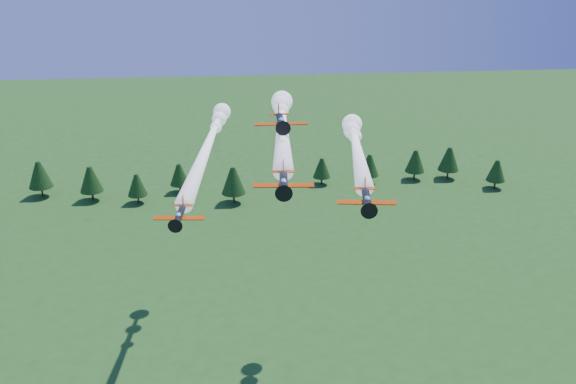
{
  "coord_description": "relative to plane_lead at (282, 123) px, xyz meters",
  "views": [
    {
      "loc": [
        -5.53,
        -77.93,
        74.15
      ],
      "look_at": [
        2.1,
        0.0,
        43.39
      ],
      "focal_mm": 40.0,
      "sensor_mm": 36.0,
      "label": 1
    }
  ],
  "objects": [
    {
      "name": "plane_right",
      "position": [
        12.84,
        6.01,
        -5.74
      ],
      "size": [
        10.94,
        42.82,
        3.7
      ],
      "rotation": [
        0.0,
        0.0,
        -0.14
      ],
      "color": "black",
      "rests_on": "ground"
    },
    {
      "name": "treeline",
      "position": [
        -7.92,
        94.75,
        -41.68
      ],
      "size": [
        171.31,
        21.61,
        11.42
      ],
      "color": "#382314",
      "rests_on": "ground"
    },
    {
      "name": "plane_lead",
      "position": [
        0.0,
        0.0,
        0.0
      ],
      "size": [
        8.73,
        45.69,
        3.7
      ],
      "rotation": [
        0.0,
        0.0,
        -0.08
      ],
      "color": "black",
      "rests_on": "ground"
    },
    {
      "name": "plane_left",
      "position": [
        -11.73,
        18.09,
        -8.21
      ],
      "size": [
        10.8,
        59.83,
        3.7
      ],
      "rotation": [
        0.0,
        0.0,
        -0.1
      ],
      "color": "black",
      "rests_on": "ground"
    },
    {
      "name": "plane_slot",
      "position": [
        -0.96,
        -8.73,
        2.65
      ],
      "size": [
        7.22,
        7.9,
        2.56
      ],
      "rotation": [
        0.0,
        0.0,
        -0.0
      ],
      "color": "black",
      "rests_on": "ground"
    }
  ]
}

